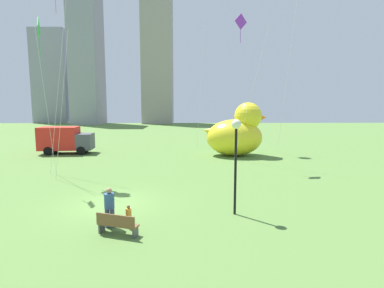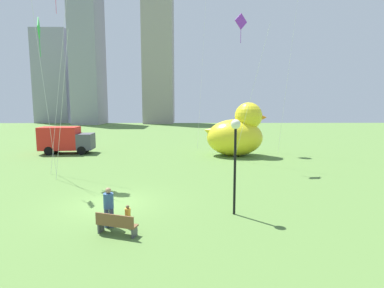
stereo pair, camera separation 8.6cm
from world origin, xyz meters
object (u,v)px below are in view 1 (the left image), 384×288
(park_bench, at_px, (117,224))
(giant_inflatable_duck, at_px, (237,133))
(kite_purple, at_px, (242,29))
(person_adult, at_px, (109,206))
(person_child, at_px, (129,215))
(kite_green, at_px, (40,35))
(lamppost, at_px, (236,143))
(box_truck, at_px, (65,140))

(park_bench, relative_size, giant_inflatable_duck, 0.27)
(kite_purple, bearing_deg, park_bench, -117.40)
(person_adult, bearing_deg, person_child, -6.31)
(giant_inflatable_duck, xyz_separation_m, kite_green, (-13.97, -11.46, 7.11))
(giant_inflatable_duck, relative_size, kite_purple, 0.52)
(person_child, distance_m, lamppost, 5.78)
(park_bench, xyz_separation_m, person_adult, (-0.49, 0.81, 0.48))
(person_child, bearing_deg, giant_inflatable_duck, 67.69)
(park_bench, relative_size, person_adult, 1.01)
(box_truck, bearing_deg, lamppost, -50.33)
(park_bench, distance_m, person_child, 0.80)
(giant_inflatable_duck, xyz_separation_m, lamppost, (-2.78, -16.82, 1.12))
(lamppost, distance_m, kite_purple, 14.39)
(person_adult, relative_size, lamppost, 0.38)
(person_adult, distance_m, box_truck, 22.07)
(giant_inflatable_duck, relative_size, kite_green, 0.63)
(giant_inflatable_duck, bearing_deg, person_adult, -114.57)
(lamppost, bearing_deg, park_bench, -155.78)
(kite_purple, bearing_deg, kite_green, -154.30)
(person_child, relative_size, lamppost, 0.22)
(kite_green, bearing_deg, kite_purple, 25.70)
(lamppost, bearing_deg, box_truck, 129.67)
(lamppost, xyz_separation_m, kite_purple, (2.22, 11.82, 7.91))
(giant_inflatable_duck, height_order, lamppost, giant_inflatable_duck)
(park_bench, relative_size, lamppost, 0.39)
(box_truck, bearing_deg, park_bench, -63.86)
(giant_inflatable_duck, bearing_deg, box_truck, 175.11)
(person_child, relative_size, box_truck, 0.18)
(kite_green, xyz_separation_m, kite_purple, (13.41, 6.45, 1.92))
(person_adult, xyz_separation_m, kite_green, (-5.60, 6.85, 8.46))
(giant_inflatable_duck, bearing_deg, park_bench, -112.40)
(person_child, distance_m, kite_green, 12.96)
(box_truck, height_order, kite_green, kite_green)
(person_child, xyz_separation_m, kite_green, (-6.42, 6.94, 8.86))
(person_adult, height_order, kite_purple, kite_purple)
(person_child, distance_m, giant_inflatable_duck, 19.96)
(person_child, height_order, kite_green, kite_green)
(park_bench, distance_m, box_truck, 23.03)
(lamppost, bearing_deg, kite_purple, 79.37)
(person_adult, bearing_deg, kite_green, 129.29)
(person_adult, height_order, lamppost, lamppost)
(person_adult, distance_m, kite_green, 12.24)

